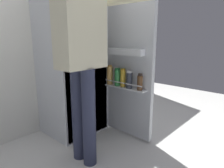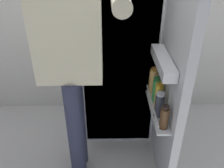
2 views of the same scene
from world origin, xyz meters
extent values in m
plane|color=silver|center=(0.00, 0.00, 0.00)|extent=(6.14, 6.14, 0.00)
cube|color=silver|center=(0.00, 0.88, 1.21)|extent=(4.40, 0.10, 2.41)
cube|color=silver|center=(0.00, 0.54, 0.83)|extent=(0.64, 0.58, 1.66)
cube|color=white|center=(0.00, 0.25, 0.83)|extent=(0.60, 0.01, 1.62)
cube|color=white|center=(0.00, 0.30, 0.96)|extent=(0.56, 0.09, 0.01)
cube|color=silver|center=(0.35, -0.06, 0.84)|extent=(0.06, 0.61, 1.61)
cube|color=white|center=(0.27, -0.06, 0.60)|extent=(0.10, 0.53, 0.01)
cylinder|color=silver|center=(0.23, -0.06, 0.66)|extent=(0.01, 0.51, 0.01)
cube|color=white|center=(0.27, -0.06, 0.99)|extent=(0.09, 0.45, 0.07)
cylinder|color=brown|center=(0.27, -0.25, 0.68)|extent=(0.06, 0.06, 0.15)
cylinder|color=black|center=(0.27, -0.25, 0.77)|extent=(0.04, 0.04, 0.03)
cylinder|color=gold|center=(0.28, -0.02, 0.70)|extent=(0.06, 0.06, 0.19)
cylinder|color=#BC8419|center=(0.28, -0.02, 0.80)|extent=(0.05, 0.05, 0.02)
cylinder|color=#333842|center=(0.26, -0.13, 0.69)|extent=(0.06, 0.06, 0.17)
cylinder|color=silver|center=(0.26, -0.13, 0.78)|extent=(0.06, 0.06, 0.02)
cylinder|color=tan|center=(0.27, 0.17, 0.71)|extent=(0.07, 0.07, 0.21)
cylinder|color=#996623|center=(0.27, 0.17, 0.82)|extent=(0.05, 0.05, 0.02)
cylinder|color=green|center=(0.28, 0.06, 0.69)|extent=(0.07, 0.07, 0.18)
cylinder|color=#195B28|center=(0.28, 0.06, 0.79)|extent=(0.06, 0.06, 0.02)
cylinder|color=gold|center=(0.05, 0.30, 1.00)|extent=(0.07, 0.07, 0.07)
cylinder|color=#2D334C|center=(-0.33, 0.01, 0.44)|extent=(0.12, 0.12, 0.89)
cylinder|color=#2D334C|center=(-0.33, -0.14, 0.44)|extent=(0.12, 0.12, 0.89)
cube|color=beige|center=(-0.33, -0.06, 1.20)|extent=(0.42, 0.22, 0.63)
cylinder|color=beige|center=(-0.34, 0.14, 1.18)|extent=(0.08, 0.08, 0.59)
camera|label=1|loc=(-1.40, -1.39, 1.14)|focal=31.68mm
camera|label=2|loc=(-0.08, -1.45, 1.67)|focal=38.11mm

